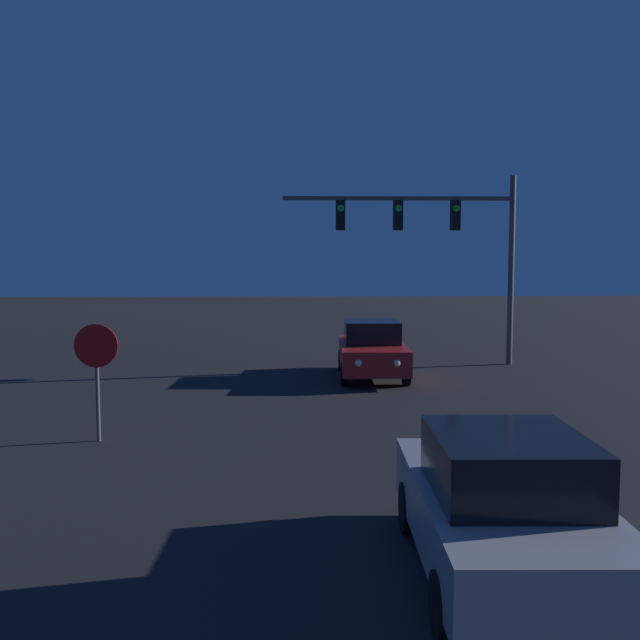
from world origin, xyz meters
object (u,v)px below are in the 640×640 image
(car_far, at_px, (372,350))
(traffic_signal_mast, at_px, (440,233))
(car_near, at_px, (503,506))
(stop_sign, at_px, (96,359))

(car_far, xyz_separation_m, traffic_signal_mast, (2.29, 2.31, 3.27))
(car_near, height_order, car_far, same)
(car_near, xyz_separation_m, traffic_signal_mast, (2.15, 14.66, 3.27))
(car_far, bearing_deg, stop_sign, 51.61)
(traffic_signal_mast, bearing_deg, car_near, -98.34)
(car_far, height_order, traffic_signal_mast, traffic_signal_mast)
(car_near, bearing_deg, stop_sign, 136.62)
(car_far, relative_size, traffic_signal_mast, 0.57)
(car_far, xyz_separation_m, stop_sign, (-5.59, -6.69, 0.72))
(car_far, relative_size, stop_sign, 1.91)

